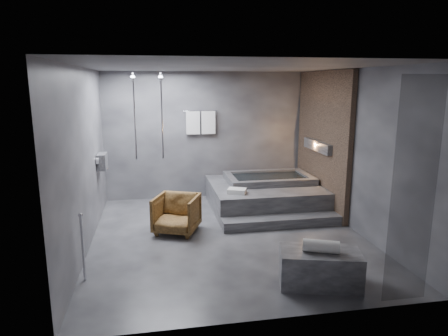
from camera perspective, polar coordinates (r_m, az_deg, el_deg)
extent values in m
plane|color=#2C2C2E|center=(6.91, 0.53, -9.65)|extent=(5.00, 5.00, 0.00)
cube|color=#49494C|center=(6.42, 0.58, 14.24)|extent=(4.50, 5.00, 0.04)
cube|color=#36363B|center=(8.96, -2.43, 4.65)|extent=(4.50, 0.04, 2.80)
cube|color=#36363B|center=(4.16, 7.02, -4.20)|extent=(4.50, 0.04, 2.80)
cube|color=#36363B|center=(6.50, -19.34, 1.13)|extent=(0.04, 5.00, 2.80)
cube|color=#36363B|center=(7.28, 18.25, 2.32)|extent=(0.04, 5.00, 2.80)
cube|color=#8A6A50|center=(8.36, 13.85, 3.77)|extent=(0.10, 2.40, 2.78)
cube|color=#FF9938|center=(8.34, 13.31, 3.09)|extent=(0.14, 1.20, 0.20)
cube|color=slate|center=(7.90, -17.00, 0.92)|extent=(0.16, 0.42, 0.30)
imported|color=beige|center=(7.81, -16.99, 0.46)|extent=(0.08, 0.08, 0.21)
imported|color=beige|center=(8.01, -16.82, 0.54)|extent=(0.07, 0.07, 0.15)
cylinder|color=silver|center=(8.38, -8.88, 7.44)|extent=(0.04, 0.04, 1.80)
cylinder|color=silver|center=(8.39, -12.67, 7.30)|extent=(0.04, 0.04, 1.80)
cylinder|color=silver|center=(8.83, -3.39, 8.12)|extent=(0.75, 0.02, 0.02)
cube|color=white|center=(8.81, -4.46, 6.46)|extent=(0.30, 0.06, 0.50)
cube|color=white|center=(8.85, -2.25, 6.51)|extent=(0.30, 0.06, 0.50)
cylinder|color=silver|center=(5.61, -19.52, -10.75)|extent=(0.04, 0.04, 0.90)
cube|color=black|center=(4.94, 25.45, -3.27)|extent=(0.55, 0.01, 2.60)
cube|color=#313133|center=(8.40, 5.75, -3.93)|extent=(2.20, 2.00, 0.50)
cube|color=#313133|center=(7.38, 8.25, -7.60)|extent=(2.20, 0.36, 0.18)
cube|color=#38383B|center=(5.44, 13.52, -13.66)|extent=(1.12, 0.80, 0.46)
imported|color=#3F270F|center=(7.01, -6.79, -6.52)|extent=(0.93, 0.94, 0.66)
cylinder|color=white|center=(5.28, 13.68, -10.80)|extent=(0.48, 0.33, 0.16)
cube|color=silver|center=(7.59, 1.86, -3.30)|extent=(0.41, 0.36, 0.09)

